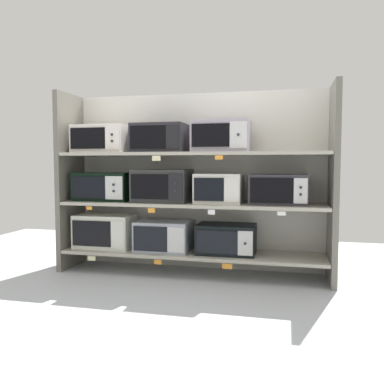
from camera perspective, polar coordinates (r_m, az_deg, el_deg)
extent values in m
cube|color=#B2B7BC|center=(3.11, -4.37, -16.29)|extent=(6.52, 6.00, 0.02)
cube|color=beige|center=(4.16, 0.87, 1.53)|extent=(2.72, 0.04, 1.77)
cube|color=#68645B|center=(4.36, -16.72, 1.48)|extent=(0.05, 0.52, 1.77)
cube|color=#68645B|center=(3.81, 19.25, 1.07)|extent=(0.05, 0.52, 1.77)
cube|color=#ADA899|center=(3.98, 0.00, -8.57)|extent=(2.52, 0.52, 0.03)
cube|color=silver|center=(4.24, -12.11, -5.37)|extent=(0.58, 0.34, 0.33)
cube|color=black|center=(4.11, -13.93, -5.69)|extent=(0.41, 0.01, 0.25)
cube|color=silver|center=(4.00, -10.43, -5.92)|extent=(0.14, 0.01, 0.27)
cube|color=#9CA1AF|center=(4.02, -3.90, -6.10)|extent=(0.52, 0.40, 0.29)
cube|color=black|center=(3.85, -5.88, -6.57)|extent=(0.33, 0.01, 0.23)
cube|color=silver|center=(3.78, -2.31, -6.75)|extent=(0.16, 0.01, 0.23)
cube|color=black|center=(3.88, 4.85, -6.57)|extent=(0.55, 0.34, 0.28)
cube|color=black|center=(3.72, 3.51, -7.04)|extent=(0.38, 0.01, 0.21)
cube|color=silver|center=(3.69, 7.49, -7.17)|extent=(0.13, 0.01, 0.22)
cylinder|color=#262628|center=(3.68, 7.47, -7.19)|extent=(0.02, 0.01, 0.02)
cube|color=beige|center=(4.06, -13.93, -9.04)|extent=(0.08, 0.00, 0.04)
cube|color=orange|center=(3.81, -4.83, -9.79)|extent=(0.07, 0.00, 0.04)
cube|color=orange|center=(3.67, 4.96, -10.37)|extent=(0.09, 0.00, 0.05)
cube|color=#ADA899|center=(3.90, 0.00, -1.69)|extent=(2.52, 0.52, 0.03)
cube|color=black|center=(4.19, -12.27, 0.75)|extent=(0.57, 0.33, 0.28)
cube|color=black|center=(4.08, -14.34, 0.62)|extent=(0.36, 0.01, 0.21)
cube|color=silver|center=(3.96, -10.92, 0.58)|extent=(0.18, 0.01, 0.22)
cylinder|color=#262628|center=(3.95, -10.96, 0.13)|extent=(0.02, 0.01, 0.02)
cylinder|color=#262628|center=(3.95, -10.98, 1.02)|extent=(0.02, 0.01, 0.02)
cube|color=#2D2E2D|center=(3.96, -4.14, 0.90)|extent=(0.53, 0.40, 0.32)
cube|color=black|center=(3.79, -5.98, 0.74)|extent=(0.37, 0.01, 0.23)
cube|color=black|center=(3.71, -2.32, 0.70)|extent=(0.14, 0.01, 0.25)
cylinder|color=#262628|center=(3.71, -2.36, 0.15)|extent=(0.02, 0.01, 0.02)
cylinder|color=#262628|center=(3.70, -2.36, 1.22)|extent=(0.02, 0.01, 0.02)
cube|color=silver|center=(3.84, 3.80, 0.52)|extent=(0.44, 0.34, 0.28)
cube|color=black|center=(3.67, 2.39, 0.36)|extent=(0.28, 0.01, 0.21)
cube|color=silver|center=(3.64, 5.56, 0.32)|extent=(0.13, 0.01, 0.22)
cube|color=#333037|center=(3.79, 12.02, 0.37)|extent=(0.52, 0.32, 0.28)
cube|color=black|center=(3.62, 11.13, 0.22)|extent=(0.37, 0.01, 0.22)
cube|color=silver|center=(3.62, 15.01, 0.16)|extent=(0.12, 0.01, 0.22)
cylinder|color=#262628|center=(3.62, 15.01, -0.33)|extent=(0.02, 0.01, 0.02)
cylinder|color=#262628|center=(3.61, 15.03, 0.63)|extent=(0.02, 0.01, 0.02)
cube|color=orange|center=(3.99, -14.25, -2.21)|extent=(0.06, 0.00, 0.03)
cube|color=orange|center=(3.74, -5.71, -2.59)|extent=(0.07, 0.00, 0.04)
cube|color=white|center=(3.60, 2.76, -2.84)|extent=(0.06, 0.00, 0.04)
cube|color=white|center=(3.54, 12.47, -2.97)|extent=(0.07, 0.00, 0.03)
cube|color=#ADA899|center=(3.88, 0.00, 5.37)|extent=(2.52, 0.52, 0.03)
cube|color=silver|center=(4.20, -12.52, 7.26)|extent=(0.54, 0.33, 0.28)
cube|color=black|center=(4.07, -14.44, 7.33)|extent=(0.36, 0.01, 0.20)
cube|color=silver|center=(3.96, -11.13, 7.48)|extent=(0.15, 0.01, 0.22)
cylinder|color=#262628|center=(3.95, -11.18, 7.05)|extent=(0.02, 0.01, 0.02)
cylinder|color=#262628|center=(3.96, -11.19, 7.92)|extent=(0.02, 0.01, 0.02)
cube|color=#29272D|center=(3.97, -4.52, 7.53)|extent=(0.51, 0.37, 0.28)
cube|color=black|center=(3.81, -6.23, 7.67)|extent=(0.35, 0.01, 0.21)
cube|color=black|center=(3.74, -2.75, 7.76)|extent=(0.13, 0.01, 0.22)
cube|color=#A299A9|center=(3.83, 4.16, 7.81)|extent=(0.53, 0.34, 0.30)
cube|color=black|center=(3.67, 2.61, 7.98)|extent=(0.35, 0.01, 0.21)
cube|color=silver|center=(3.64, 6.52, 8.00)|extent=(0.15, 0.01, 0.24)
cylinder|color=#262628|center=(3.63, 6.51, 8.01)|extent=(0.02, 0.01, 0.02)
cube|color=beige|center=(3.70, -5.03, 4.75)|extent=(0.08, 0.00, 0.05)
cube|color=orange|center=(3.56, 3.81, 4.87)|extent=(0.07, 0.00, 0.04)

